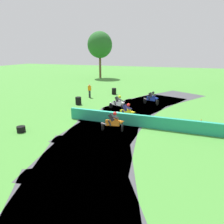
# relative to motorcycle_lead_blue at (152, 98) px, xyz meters

# --- Properties ---
(ground_plane) EXTENTS (120.00, 120.00, 0.00)m
(ground_plane) POSITION_rel_motorcycle_lead_blue_xyz_m (-1.91, -7.03, -0.66)
(ground_plane) COLOR #428433
(track_asphalt) EXTENTS (10.49, 32.28, 0.01)m
(track_asphalt) POSITION_rel_motorcycle_lead_blue_xyz_m (-0.63, -7.05, -0.66)
(track_asphalt) COLOR #3D3D42
(track_asphalt) RESTS_ON ground
(safety_barrier) EXTENTS (19.09, 0.59, 0.90)m
(safety_barrier) POSITION_rel_motorcycle_lead_blue_xyz_m (4.06, -7.12, -0.21)
(safety_barrier) COLOR #239375
(safety_barrier) RESTS_ON ground
(motorcycle_lead_blue) EXTENTS (1.71, 1.04, 1.42)m
(motorcycle_lead_blue) POSITION_rel_motorcycle_lead_blue_xyz_m (0.00, 0.00, 0.00)
(motorcycle_lead_blue) COLOR black
(motorcycle_lead_blue) RESTS_ON ground
(motorcycle_chase_white) EXTENTS (1.72, 1.07, 1.43)m
(motorcycle_chase_white) POSITION_rel_motorcycle_lead_blue_xyz_m (-2.71, -3.07, -0.02)
(motorcycle_chase_white) COLOR black
(motorcycle_chase_white) RESTS_ON ground
(motorcycle_trailing_yellow) EXTENTS (1.71, 0.93, 1.43)m
(motorcycle_trailing_yellow) POSITION_rel_motorcycle_lead_blue_xyz_m (-1.04, -5.84, -0.00)
(motorcycle_trailing_yellow) COLOR black
(motorcycle_trailing_yellow) RESTS_ON ground
(motorcycle_fourth_orange) EXTENTS (1.67, 0.93, 1.43)m
(motorcycle_fourth_orange) POSITION_rel_motorcycle_lead_blue_xyz_m (-1.23, -8.57, -0.00)
(motorcycle_fourth_orange) COLOR black
(motorcycle_fourth_orange) RESTS_ON ground
(tire_stack_near) EXTENTS (0.57, 0.57, 0.80)m
(tire_stack_near) POSITION_rel_motorcycle_lead_blue_xyz_m (-5.51, 3.64, -0.26)
(tire_stack_near) COLOR black
(tire_stack_near) RESTS_ON ground
(tire_stack_mid_a) EXTENTS (0.61, 0.61, 0.80)m
(tire_stack_mid_a) POSITION_rel_motorcycle_lead_blue_xyz_m (-7.25, -2.68, -0.26)
(tire_stack_mid_a) COLOR black
(tire_stack_mid_a) RESTS_ON ground
(tire_stack_mid_b) EXTENTS (0.58, 0.58, 0.40)m
(tire_stack_mid_b) POSITION_rel_motorcycle_lead_blue_xyz_m (-7.24, -10.97, -0.46)
(tire_stack_mid_b) COLOR black
(tire_stack_mid_b) RESTS_ON ground
(track_marshal) EXTENTS (0.34, 0.24, 1.63)m
(track_marshal) POSITION_rel_motorcycle_lead_blue_xyz_m (-7.63, 0.82, 0.16)
(track_marshal) COLOR #232328
(track_marshal) RESTS_ON ground
(traffic_cone) EXTENTS (0.28, 0.28, 0.44)m
(traffic_cone) POSITION_rel_motorcycle_lead_blue_xyz_m (4.64, -4.97, -0.44)
(traffic_cone) COLOR orange
(traffic_cone) RESTS_ON ground
(tree_far_right) EXTENTS (4.89, 4.89, 9.10)m
(tree_far_right) POSITION_rel_motorcycle_lead_blue_xyz_m (-13.85, 18.75, 5.84)
(tree_far_right) COLOR brown
(tree_far_right) RESTS_ON ground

